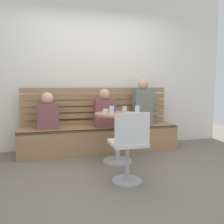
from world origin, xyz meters
The scene contains 15 objects.
ground centered at (0.00, 0.00, 0.00)m, with size 8.00×8.00×0.00m, color #70665B.
back_wall centered at (0.00, 1.64, 1.45)m, with size 5.20×0.10×2.90m, color white.
booth_bench centered at (0.00, 1.20, 0.22)m, with size 2.70×0.52×0.44m.
booth_backrest centered at (0.00, 1.44, 0.78)m, with size 2.65×0.04×0.67m.
cafe_table centered at (0.13, 0.58, 0.52)m, with size 0.68×0.68×0.74m.
white_chair centered at (0.03, -0.23, 0.46)m, with size 0.40×0.40×0.85m.
person_adult centered at (0.79, 1.21, 0.81)m, with size 0.34×0.22×0.82m.
person_child_left centered at (-0.87, 1.20, 0.70)m, with size 0.34×0.22×0.60m.
person_child_middle centered at (0.07, 1.17, 0.73)m, with size 0.34×0.22×0.65m.
cup_glass_tall centered at (-0.01, 0.42, 0.80)m, with size 0.07×0.07×0.12m, color silver.
cup_water_clear centered at (0.41, 0.50, 0.80)m, with size 0.07×0.07×0.11m, color white.
cup_ceramic_white centered at (-0.06, 0.54, 0.78)m, with size 0.08×0.08×0.07m, color white.
cup_mug_blue centered at (0.11, 0.75, 0.79)m, with size 0.08×0.08×0.10m, color #3D5B9E.
cup_glass_short centered at (0.31, 0.80, 0.78)m, with size 0.08×0.08×0.08m, color silver.
plate_small centered at (0.13, 0.60, 0.75)m, with size 0.17×0.17×0.01m, color #DB4C42.
Camera 1 is at (-0.87, -2.79, 1.15)m, focal length 38.33 mm.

